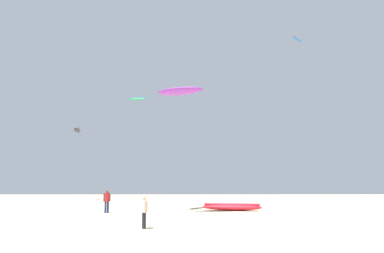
{
  "coord_description": "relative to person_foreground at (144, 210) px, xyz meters",
  "views": [
    {
      "loc": [
        -0.33,
        -14.97,
        2.39
      ],
      "look_at": [
        0.0,
        16.29,
        6.76
      ],
      "focal_mm": 36.97,
      "sensor_mm": 36.0,
      "label": 1
    }
  ],
  "objects": [
    {
      "name": "kite_aloft_4",
      "position": [
        17.21,
        30.82,
        20.68
      ],
      "size": [
        2.04,
        2.27,
        0.6
      ],
      "color": "blue"
    },
    {
      "name": "kite_aloft_6",
      "position": [
        -12.73,
        32.31,
        8.33
      ],
      "size": [
        2.06,
        3.25,
        0.76
      ],
      "color": "#2D2D33"
    },
    {
      "name": "person_midground",
      "position": [
        -3.99,
        10.19,
        0.07
      ],
      "size": [
        0.51,
        0.4,
        1.77
      ],
      "rotation": [
        0.0,
        0.0,
        2.13
      ],
      "color": "navy",
      "rests_on": "ground"
    },
    {
      "name": "kite_aloft_0",
      "position": [
        2.14,
        33.93,
        13.98
      ],
      "size": [
        3.53,
        1.12,
        0.43
      ],
      "color": "#19B29E"
    },
    {
      "name": "person_foreground",
      "position": [
        0.0,
        0.0,
        0.0
      ],
      "size": [
        0.37,
        0.52,
        1.65
      ],
      "rotation": [
        0.0,
        0.0,
        0.37
      ],
      "color": "black",
      "rests_on": "ground"
    },
    {
      "name": "kite_aloft_1",
      "position": [
        -3.79,
        25.51,
        11.23
      ],
      "size": [
        2.28,
        1.27,
        0.45
      ],
      "color": "green"
    },
    {
      "name": "ground_plane",
      "position": [
        2.58,
        -5.83,
        -0.96
      ],
      "size": [
        120.0,
        120.0,
        0.0
      ],
      "primitive_type": "plane",
      "color": "#C6B28C"
    },
    {
      "name": "kite_aloft_5",
      "position": [
        1.64,
        9.37,
        8.43
      ],
      "size": [
        3.97,
        2.45,
        0.67
      ],
      "color": "purple"
    },
    {
      "name": "kite_grounded_near",
      "position": [
        5.92,
        12.58,
        -0.68
      ],
      "size": [
        5.21,
        2.51,
        0.61
      ],
      "color": "red",
      "rests_on": "ground"
    }
  ]
}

